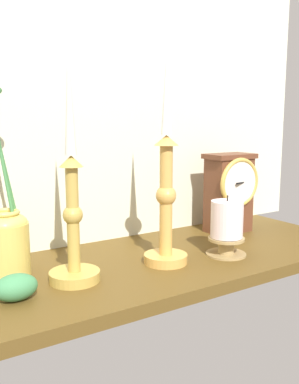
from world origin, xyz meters
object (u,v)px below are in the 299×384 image
(brass_vase_jar, at_px, (5,234))
(pillar_candle_front, at_px, (227,227))
(candlestick_tall_left, at_px, (73,215))
(candlestick_tall_center, at_px, (166,196))
(mantel_clock, at_px, (230,191))

(brass_vase_jar, relative_size, pillar_candle_front, 2.71)
(candlestick_tall_left, xyz_separation_m, pillar_candle_front, (0.33, -0.03, -0.06))
(candlestick_tall_center, bearing_deg, brass_vase_jar, 160.41)
(candlestick_tall_left, height_order, candlestick_tall_center, candlestick_tall_center)
(mantel_clock, height_order, pillar_candle_front, mantel_clock)
(candlestick_tall_center, relative_size, brass_vase_jar, 1.19)
(mantel_clock, height_order, brass_vase_jar, brass_vase_jar)
(pillar_candle_front, bearing_deg, brass_vase_jar, 163.02)
(brass_vase_jar, bearing_deg, candlestick_tall_center, -19.59)
(candlestick_tall_left, bearing_deg, candlestick_tall_center, -2.27)
(candlestick_tall_center, bearing_deg, pillar_candle_front, -11.32)
(candlestick_tall_left, relative_size, candlestick_tall_center, 0.97)
(candlestick_tall_left, height_order, pillar_candle_front, candlestick_tall_left)
(mantel_clock, distance_m, candlestick_tall_left, 0.48)
(candlestick_tall_left, distance_m, pillar_candle_front, 0.34)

